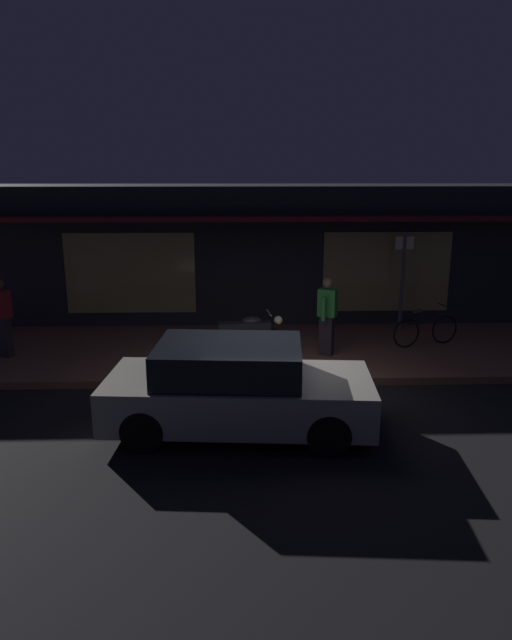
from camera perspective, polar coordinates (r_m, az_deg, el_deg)
The scene contains 9 objects.
ground_plane at distance 10.17m, azimuth 1.37°, elevation -8.61°, with size 60.00×60.00×0.00m, color black.
sidewalk_slab at distance 12.96m, azimuth 0.65°, elevation -3.07°, with size 18.00×4.00×0.15m, color brown.
storefront_building at distance 15.89m, azimuth 0.14°, elevation 6.63°, with size 18.00×3.30×3.60m.
motorcycle at distance 12.18m, azimuth -1.00°, elevation -1.42°, with size 1.70×0.55×0.97m.
bicycle_parked at distance 13.56m, azimuth 16.29°, elevation -0.96°, with size 1.60×0.59×0.91m.
person_photographer at distance 13.23m, azimuth -23.65°, elevation 0.34°, with size 0.43×0.61×1.67m.
person_bystander at distance 12.34m, azimuth 6.99°, elevation 0.51°, with size 0.44×0.59×1.67m.
sign_post at distance 14.51m, azimuth 14.17°, elevation 4.24°, with size 0.44×0.09×2.40m.
parked_car_near at distance 9.11m, azimuth -1.97°, elevation -6.68°, with size 4.22×2.07×1.42m.
Camera 1 is at (-0.54, -9.34, 4.01)m, focal length 32.64 mm.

